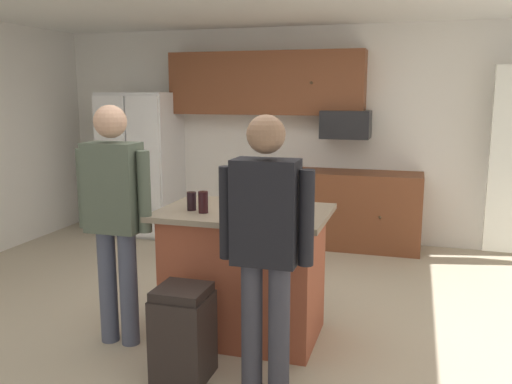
# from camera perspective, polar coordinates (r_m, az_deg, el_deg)

# --- Properties ---
(floor) EXTENTS (7.04, 7.04, 0.00)m
(floor) POSITION_cam_1_polar(r_m,az_deg,el_deg) (4.43, -3.26, -13.65)
(floor) COLOR #B7A88E
(floor) RESTS_ON ground
(back_wall) EXTENTS (6.40, 0.10, 2.60)m
(back_wall) POSITION_cam_1_polar(r_m,az_deg,el_deg) (6.76, 4.72, 6.11)
(back_wall) COLOR white
(back_wall) RESTS_ON ground
(cabinet_run_upper) EXTENTS (2.40, 0.38, 0.75)m
(cabinet_run_upper) POSITION_cam_1_polar(r_m,az_deg,el_deg) (6.65, 1.00, 11.46)
(cabinet_run_upper) COLOR brown
(cabinet_run_lower) EXTENTS (1.80, 0.63, 0.90)m
(cabinet_run_lower) POSITION_cam_1_polar(r_m,az_deg,el_deg) (6.48, 9.23, -1.79)
(cabinet_run_lower) COLOR brown
(cabinet_run_lower) RESTS_ON ground
(refrigerator) EXTENTS (0.91, 0.76, 1.82)m
(refrigerator) POSITION_cam_1_polar(r_m,az_deg,el_deg) (7.11, -12.05, 2.95)
(refrigerator) COLOR white
(refrigerator) RESTS_ON ground
(microwave_over_range) EXTENTS (0.56, 0.40, 0.32)m
(microwave_over_range) POSITION_cam_1_polar(r_m,az_deg,el_deg) (6.36, 9.51, 7.08)
(microwave_over_range) COLOR black
(kitchen_island) EXTENTS (1.23, 0.85, 0.97)m
(kitchen_island) POSITION_cam_1_polar(r_m,az_deg,el_deg) (4.05, -1.23, -8.54)
(kitchen_island) COLOR #9E4C33
(kitchen_island) RESTS_ON ground
(person_guest_right) EXTENTS (0.57, 0.22, 1.69)m
(person_guest_right) POSITION_cam_1_polar(r_m,az_deg,el_deg) (3.15, 1.02, -4.87)
(person_guest_right) COLOR #383842
(person_guest_right) RESTS_ON ground
(person_guest_by_door) EXTENTS (0.57, 0.23, 1.73)m
(person_guest_by_door) POSITION_cam_1_polar(r_m,az_deg,el_deg) (3.92, -14.79, -1.74)
(person_guest_by_door) COLOR #4C5166
(person_guest_by_door) RESTS_ON ground
(glass_dark_ale) EXTENTS (0.07, 0.07, 0.14)m
(glass_dark_ale) POSITION_cam_1_polar(r_m,az_deg,el_deg) (4.13, 0.90, -0.24)
(glass_dark_ale) COLOR black
(glass_dark_ale) RESTS_ON kitchen_island
(glass_short_whisky) EXTENTS (0.07, 0.07, 0.15)m
(glass_short_whisky) POSITION_cam_1_polar(r_m,az_deg,el_deg) (3.83, -5.62, -1.08)
(glass_short_whisky) COLOR black
(glass_short_whisky) RESTS_ON kitchen_island
(mug_blue_stoneware) EXTENTS (0.13, 0.09, 0.10)m
(mug_blue_stoneware) POSITION_cam_1_polar(r_m,az_deg,el_deg) (3.69, 2.59, -1.92)
(mug_blue_stoneware) COLOR #4C6B99
(mug_blue_stoneware) RESTS_ON kitchen_island
(glass_stout_tall) EXTENTS (0.07, 0.07, 0.13)m
(glass_stout_tall) POSITION_cam_1_polar(r_m,az_deg,el_deg) (3.92, -6.86, -0.97)
(glass_stout_tall) COLOR black
(glass_stout_tall) RESTS_ON kitchen_island
(mug_ceramic_white) EXTENTS (0.13, 0.09, 0.11)m
(mug_ceramic_white) POSITION_cam_1_polar(r_m,az_deg,el_deg) (4.13, -2.64, -0.52)
(mug_ceramic_white) COLOR #4C6B99
(mug_ceramic_white) RESTS_ON kitchen_island
(glass_pilsner) EXTENTS (0.07, 0.07, 0.17)m
(glass_pilsner) POSITION_cam_1_polar(r_m,az_deg,el_deg) (3.57, 2.87, -1.76)
(glass_pilsner) COLOR black
(glass_pilsner) RESTS_ON kitchen_island
(trash_bin) EXTENTS (0.34, 0.34, 0.61)m
(trash_bin) POSITION_cam_1_polar(r_m,az_deg,el_deg) (3.57, -7.73, -14.61)
(trash_bin) COLOR black
(trash_bin) RESTS_ON ground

